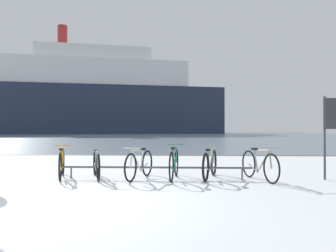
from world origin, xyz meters
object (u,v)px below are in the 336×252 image
object	(u,v)px
bicycle_1	(96,164)
bicycle_4	(210,164)
ferry_ship	(98,98)
bicycle_3	(174,164)
info_sign	(334,123)
bicycle_5	(259,165)
bicycle_0	(62,163)
bicycle_2	(139,164)

from	to	relation	value
bicycle_1	bicycle_4	distance (m)	2.81
ferry_ship	bicycle_3	bearing A→B (deg)	-74.47
info_sign	ferry_ship	xyz separation A→B (m)	(-23.99, 72.21, 7.20)
bicycle_1	bicycle_5	bearing A→B (deg)	-2.55
bicycle_4	bicycle_5	distance (m)	1.18
bicycle_0	bicycle_2	size ratio (longest dim) A/B	0.98
bicycle_4	bicycle_5	bearing A→B (deg)	-13.89
bicycle_1	bicycle_4	size ratio (longest dim) A/B	0.95
bicycle_4	ferry_ship	xyz separation A→B (m)	(-20.99, 72.18, 8.22)
bicycle_0	bicycle_4	world-z (taller)	bicycle_0
bicycle_0	bicycle_3	xyz separation A→B (m)	(2.79, -0.04, 0.02)
bicycle_3	info_sign	xyz separation A→B (m)	(3.88, 0.12, 1.00)
info_sign	bicycle_4	bearing A→B (deg)	179.33
bicycle_5	bicycle_0	bearing A→B (deg)	178.09
bicycle_1	bicycle_5	size ratio (longest dim) A/B	0.97
bicycle_2	info_sign	size ratio (longest dim) A/B	0.82
bicycle_0	bicycle_3	size ratio (longest dim) A/B	0.95
bicycle_5	ferry_ship	distance (m)	76.21
bicycle_1	bicycle_5	distance (m)	3.96
bicycle_1	info_sign	size ratio (longest dim) A/B	0.81
bicycle_0	bicycle_5	distance (m)	4.83
bicycle_0	bicycle_4	distance (m)	3.68
bicycle_2	bicycle_4	distance (m)	1.74
bicycle_1	bicycle_2	bearing A→B (deg)	-3.18
bicycle_0	info_sign	size ratio (longest dim) A/B	0.81
bicycle_5	bicycle_3	bearing A→B (deg)	176.47
bicycle_0	bicycle_4	size ratio (longest dim) A/B	0.94
bicycle_3	bicycle_4	xyz separation A→B (m)	(0.89, 0.16, -0.02)
bicycle_2	bicycle_5	world-z (taller)	bicycle_5
bicycle_0	bicycle_1	world-z (taller)	bicycle_0
bicycle_5	bicycle_1	bearing A→B (deg)	177.45
bicycle_1	bicycle_3	xyz separation A→B (m)	(1.92, -0.05, 0.04)
bicycle_4	bicycle_2	bearing A→B (deg)	-174.48
bicycle_1	bicycle_4	xyz separation A→B (m)	(2.81, 0.11, 0.01)
bicycle_4	ferry_ship	bearing A→B (deg)	106.21
bicycle_2	bicycle_1	bearing A→B (deg)	176.82
bicycle_0	ferry_ship	xyz separation A→B (m)	(-17.31, 72.30, 8.21)
bicycle_1	ferry_ship	world-z (taller)	ferry_ship
bicycle_2	bicycle_3	bearing A→B (deg)	0.62
bicycle_3	bicycle_5	bearing A→B (deg)	-3.53
bicycle_0	bicycle_2	xyz separation A→B (m)	(1.95, -0.05, -0.01)
info_sign	ferry_ship	bearing A→B (deg)	108.37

